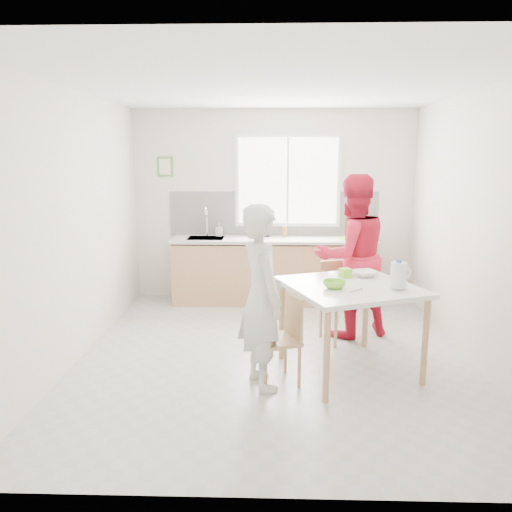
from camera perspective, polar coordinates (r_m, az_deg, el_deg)
The scene contains 21 objects.
ground at distance 5.34m, azimuth 2.03°, elevation -11.17°, with size 4.50×4.50×0.00m, color #B7B7B2.
room_shell at distance 4.95m, azimuth 2.16°, elevation 6.69°, with size 4.50×4.50×4.50m.
window at distance 7.18m, azimuth 3.65°, elevation 8.55°, with size 1.50×0.06×1.30m.
backsplash at distance 7.22m, azimuth 2.01°, elevation 4.81°, with size 3.00×0.02×0.65m, color white.
picture_frame at distance 7.33m, azimuth -10.35°, elevation 10.02°, with size 0.22×0.03×0.28m.
kitchen_counter at distance 7.08m, azimuth 1.94°, elevation -1.96°, with size 2.84×0.64×1.37m.
dining_table at distance 4.79m, azimuth 10.73°, elevation -4.28°, with size 1.45×1.45×0.86m.
chair_left at distance 4.59m, azimuth 3.03°, elevation -9.01°, with size 0.49×0.49×0.82m.
chair_far at distance 5.71m, azimuth 9.57°, elevation -4.62°, with size 0.53×0.53×0.89m.
person_white at distance 4.40m, azimuth 0.64°, elevation -4.74°, with size 0.60×0.40×1.65m, color silver.
person_red at distance 5.76m, azimuth 10.84°, elevation -0.05°, with size 0.90×0.70×1.85m, color red.
bowl_green at distance 4.62m, azimuth 8.95°, elevation -3.23°, with size 0.21×0.21×0.07m, color #7FD130.
bowl_white at distance 5.11m, azimuth 12.29°, elevation -1.97°, with size 0.23×0.23×0.06m, color white.
milk_jug at distance 4.67m, azimuth 16.00°, elevation -2.05°, with size 0.20×0.14×0.25m.
green_box at distance 5.04m, azimuth 10.18°, elevation -1.91°, with size 0.10×0.10×0.09m, color #86CE2F.
spoon at distance 4.54m, azimuth 11.29°, elevation -3.87°, with size 0.01×0.01×0.16m, color #A5A5AA.
cutting_board at distance 7.07m, azimuth 10.70°, elevation 2.02°, with size 0.35×0.25×0.01m, color #91D430.
wine_bottle_a at distance 7.09m, azimuth 1.29°, elevation 3.51°, with size 0.07×0.07×0.32m, color black.
wine_bottle_b at distance 7.07m, azimuth 0.33°, elevation 3.40°, with size 0.07×0.07×0.30m, color black.
jar_amber at distance 7.06m, azimuth 3.29°, elevation 2.80°, with size 0.06×0.06×0.16m, color olive.
soap_bottle at distance 7.18m, azimuth -4.25°, elevation 3.04°, with size 0.08×0.09×0.19m, color #999999.
Camera 1 is at (-0.04, -4.94, 2.04)m, focal length 35.00 mm.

